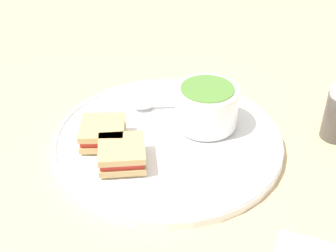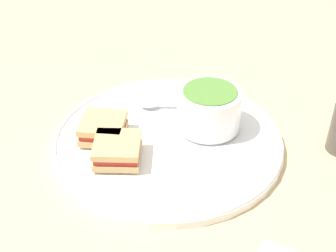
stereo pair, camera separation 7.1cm
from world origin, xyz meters
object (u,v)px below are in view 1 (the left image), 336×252
spoon (148,105)px  sandwich_half_far (122,154)px  soup_bowl (206,106)px  sandwich_half_near (103,133)px

spoon → sandwich_half_far: bearing=71.3°
soup_bowl → spoon: 0.11m
soup_bowl → sandwich_half_far: size_ratio=1.05×
sandwich_half_near → sandwich_half_far: (0.02, 0.06, 0.00)m
spoon → sandwich_half_near: size_ratio=1.02×
soup_bowl → spoon: size_ratio=1.04×
spoon → sandwich_half_far: 0.15m
soup_bowl → sandwich_half_near: (0.13, -0.11, -0.02)m
soup_bowl → sandwich_half_near: soup_bowl is taller
spoon → sandwich_half_far: size_ratio=1.01×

